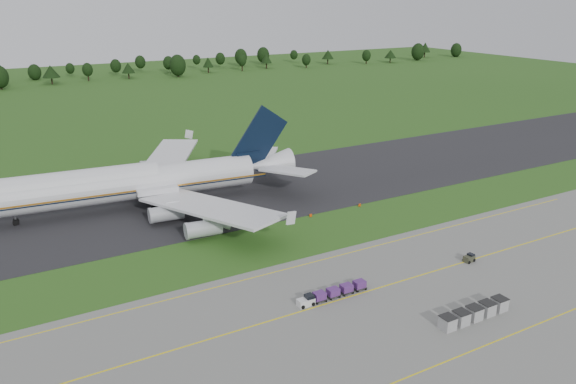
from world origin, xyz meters
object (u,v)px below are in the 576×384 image
uld_row (474,313)px  edge_markers (311,216)px  baggage_train (331,293)px  utility_cart (469,259)px  aircraft (132,183)px

uld_row → edge_markers: (0.40, 42.16, -0.71)m
baggage_train → edge_markers: (13.80, 28.10, -0.52)m
baggage_train → utility_cart: baggage_train is taller
baggage_train → uld_row: bearing=-46.4°
utility_cart → edge_markers: utility_cart is taller
baggage_train → utility_cart: 25.92m
uld_row → edge_markers: 42.16m
utility_cart → uld_row: bearing=-134.4°
baggage_train → edge_markers: bearing=63.8°
aircraft → utility_cart: bearing=-51.5°
utility_cart → edge_markers: (-12.08, 29.40, -0.28)m
baggage_train → uld_row: uld_row is taller
aircraft → edge_markers: bearing=-37.3°
utility_cart → edge_markers: bearing=112.3°
aircraft → baggage_train: (14.93, -50.01, -4.62)m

